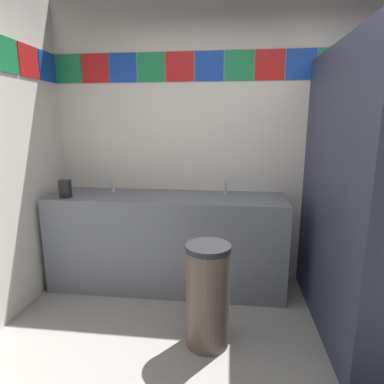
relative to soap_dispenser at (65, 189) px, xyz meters
name	(u,v)px	position (x,y,z in m)	size (l,w,h in m)	color
wall_back	(251,145)	(1.67, 0.49, 0.37)	(3.83, 0.09, 2.68)	silver
vanity_counter	(167,241)	(0.89, 0.17, -0.52)	(2.18, 0.57, 0.89)	slate
faucet_left	(112,187)	(0.34, 0.26, -0.03)	(0.04, 0.10, 0.14)	silver
faucet_right	(226,190)	(1.43, 0.26, -0.03)	(0.04, 0.10, 0.14)	silver
soap_dispenser	(65,189)	(0.00, 0.00, 0.00)	(0.09, 0.09, 0.16)	black
stall_divider	(366,204)	(2.35, -0.56, 0.07)	(0.92, 1.50, 2.09)	#33384C
toilet	(363,270)	(2.64, 0.06, -0.67)	(0.39, 0.49, 0.74)	white
trash_bin	(208,295)	(1.34, -0.64, -0.60)	(0.31, 0.31, 0.75)	brown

